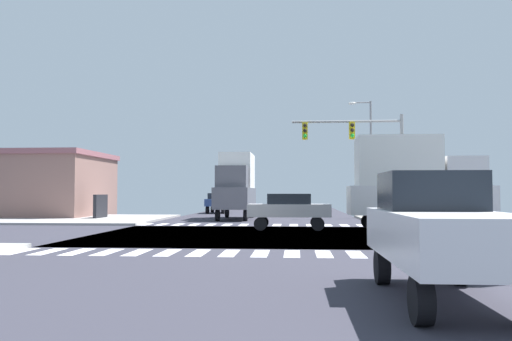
% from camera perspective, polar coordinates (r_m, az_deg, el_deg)
% --- Properties ---
extents(ground, '(90.00, 90.00, 0.05)m').
position_cam_1_polar(ground, '(24.12, -1.31, -7.10)').
color(ground, '#302F3A').
extents(sidewalk_corner_ne, '(12.00, 12.00, 0.14)m').
position_cam_1_polar(sidewalk_corner_ne, '(37.51, 20.90, -5.13)').
color(sidewalk_corner_ne, '#A09B91').
rests_on(sidewalk_corner_ne, ground).
extents(sidewalk_corner_nw, '(12.00, 12.00, 0.14)m').
position_cam_1_polar(sidewalk_corner_nw, '(39.12, -18.86, -5.04)').
color(sidewalk_corner_nw, '#9C9998').
rests_on(sidewalk_corner_nw, ground).
extents(crosswalk_near, '(13.50, 2.00, 0.01)m').
position_cam_1_polar(crosswalk_near, '(16.94, -4.63, -8.99)').
color(crosswalk_near, white).
rests_on(crosswalk_near, ground).
extents(crosswalk_far, '(13.50, 2.00, 0.01)m').
position_cam_1_polar(crosswalk_far, '(31.39, -0.44, -5.97)').
color(crosswalk_far, white).
rests_on(crosswalk_far, ground).
extents(traffic_signal_mast, '(6.55, 0.55, 6.56)m').
position_cam_1_polar(traffic_signal_mast, '(31.39, 11.18, 2.92)').
color(traffic_signal_mast, gray).
rests_on(traffic_signal_mast, ground).
extents(street_lamp, '(1.78, 0.32, 8.95)m').
position_cam_1_polar(street_lamp, '(40.71, 12.16, 2.33)').
color(street_lamp, gray).
rests_on(street_lamp, ground).
extents(bank_building, '(14.38, 9.08, 5.11)m').
position_cam_1_polar(bank_building, '(45.41, -24.29, -1.43)').
color(bank_building, '#88625A').
rests_on(bank_building, ground).
extents(sedan_nearside_1, '(4.30, 1.80, 1.88)m').
position_cam_1_polar(sedan_nearside_1, '(27.44, 3.65, -4.14)').
color(sedan_nearside_1, black).
rests_on(sedan_nearside_1, ground).
extents(pickup_farside_1, '(2.00, 5.10, 2.35)m').
position_cam_1_polar(pickup_farside_1, '(10.14, 19.48, -5.97)').
color(pickup_farside_1, black).
rests_on(pickup_farside_1, ground).
extents(sedan_crossing_2, '(1.80, 4.30, 1.88)m').
position_cam_1_polar(sedan_crossing_2, '(49.44, -4.22, -3.37)').
color(sedan_crossing_2, black).
rests_on(sedan_crossing_2, ground).
extents(box_truck_leading_1, '(2.40, 7.20, 4.85)m').
position_cam_1_polar(box_truck_leading_1, '(63.31, -2.33, -1.86)').
color(box_truck_leading_1, black).
rests_on(box_truck_leading_1, ground).
extents(box_truck_trailing_2, '(2.40, 7.20, 4.85)m').
position_cam_1_polar(box_truck_trailing_2, '(38.31, -2.20, -1.49)').
color(box_truck_trailing_2, black).
rests_on(box_truck_trailing_2, ground).
extents(box_truck_middle_3, '(7.20, 2.40, 4.85)m').
position_cam_1_polar(box_truck_middle_3, '(28.11, 16.94, -1.05)').
color(box_truck_middle_3, black).
rests_on(box_truck_middle_3, ground).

